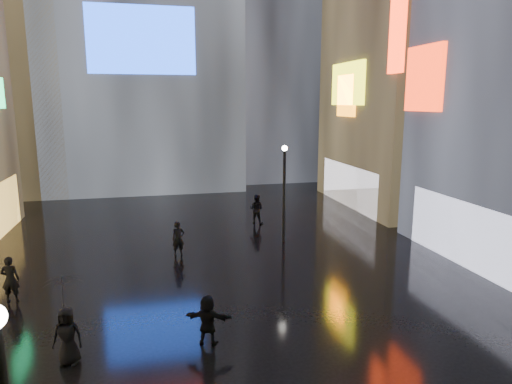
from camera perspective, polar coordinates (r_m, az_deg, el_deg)
name	(u,v)px	position (r m, az deg, el deg)	size (l,w,h in m)	color
ground	(217,265)	(21.43, -4.96, -9.11)	(140.00, 140.00, 0.00)	black
building_right_far	(421,5)	(35.91, 19.97, 21.08)	(10.28, 12.00, 28.00)	black
tower_flank_right	(266,2)	(48.36, 1.28, 22.61)	(12.00, 12.00, 34.00)	black
tower_flank_left	(0,31)	(43.74, -29.35, 17.15)	(10.00, 10.00, 26.00)	black
lamp_far	(284,188)	(24.19, 3.55, 0.51)	(0.30, 0.30, 5.20)	black
pedestrian_4	(67,336)	(14.67, -22.51, -16.31)	(0.83, 0.54, 1.71)	black
pedestrian_5	(208,320)	(14.70, -6.07, -15.64)	(1.48, 0.47, 1.60)	black
pedestrian_6	(178,239)	(22.69, -9.69, -5.80)	(0.62, 0.41, 1.71)	black
pedestrian_7	(256,209)	(28.21, 0.05, -2.15)	(0.88, 0.69, 1.82)	black
umbrella_2	(64,292)	(14.13, -22.92, -11.48)	(1.05, 1.07, 0.96)	black
pedestrian_8	(10,279)	(19.68, -28.37, -9.58)	(0.65, 0.43, 1.78)	black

